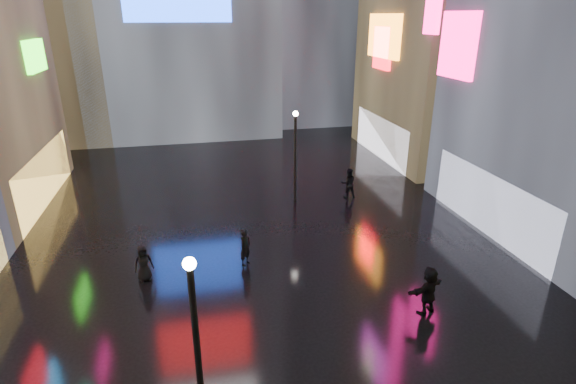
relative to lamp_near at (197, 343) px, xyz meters
name	(u,v)px	position (x,y,z in m)	size (l,w,h in m)	color
ground	(254,227)	(2.99, 11.76, -2.94)	(140.00, 140.00, 0.00)	black
lamp_near	(197,343)	(0.00, 0.00, 0.00)	(0.30, 0.30, 5.20)	black
lamp_far	(295,151)	(5.84, 14.82, 0.00)	(0.30, 0.30, 5.20)	black
pedestrian_4	(143,263)	(-2.03, 7.89, -2.18)	(0.75, 0.49, 1.53)	black
pedestrian_5	(429,290)	(8.05, 3.51, -2.03)	(1.70, 0.54, 1.83)	black
pedestrian_6	(245,247)	(2.12, 8.25, -2.11)	(0.61, 0.40, 1.66)	black
pedestrian_7	(348,183)	(8.96, 14.53, -2.05)	(0.87, 0.68, 1.78)	black
umbrella_2	(140,236)	(-2.03, 7.89, -0.97)	(0.96, 0.98, 0.88)	black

